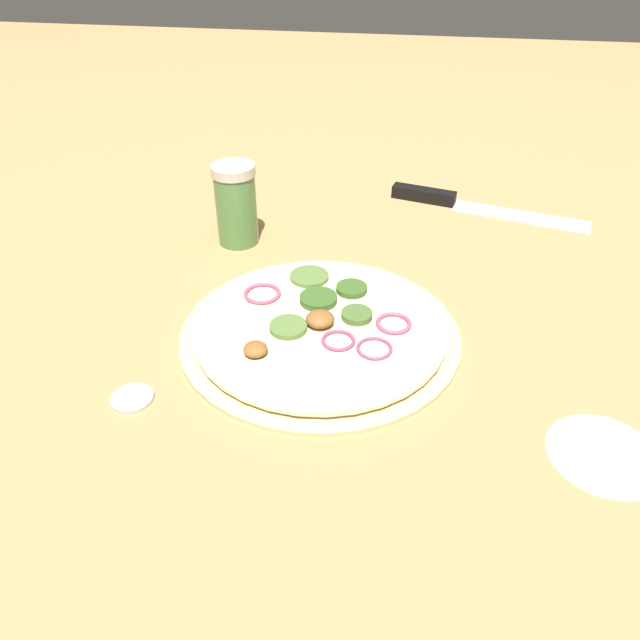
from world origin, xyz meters
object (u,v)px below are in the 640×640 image
object	(u,v)px
knife	(457,202)
spice_jar	(236,204)
loose_cap	(132,397)
pizza	(320,329)

from	to	relation	value
knife	spice_jar	distance (m)	0.33
knife	spice_jar	bearing A→B (deg)	-138.15
knife	loose_cap	size ratio (longest dim) A/B	7.14
loose_cap	pizza	bearing A→B (deg)	128.92
knife	loose_cap	distance (m)	0.55
pizza	loose_cap	xyz separation A→B (m)	(0.13, -0.15, -0.00)
spice_jar	pizza	bearing A→B (deg)	36.60
spice_jar	loose_cap	distance (m)	0.31
spice_jar	loose_cap	bearing A→B (deg)	-3.41
pizza	loose_cap	bearing A→B (deg)	-51.08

